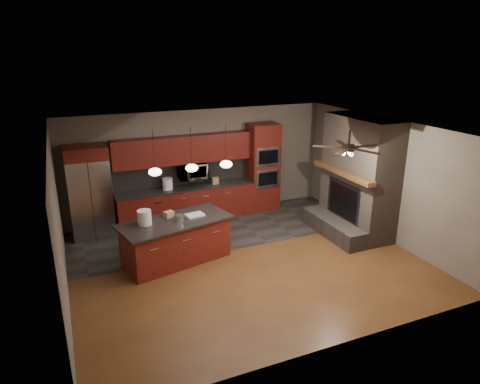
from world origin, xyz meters
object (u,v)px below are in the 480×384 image
microwave (193,171)px  paint_can (178,218)px  refrigerator (90,192)px  white_bucket (144,218)px  kitchen_island (176,241)px  counter_box (215,181)px  oven_tower (263,167)px  counter_bucket (167,184)px  paint_tray (195,215)px  cardboard_box (169,214)px

microwave → paint_can: 2.46m
refrigerator → white_bucket: (0.87, -2.00, -0.02)m
kitchen_island → counter_box: size_ratio=13.64×
oven_tower → counter_bucket: size_ratio=8.28×
counter_bucket → counter_box: size_ratio=1.60×
refrigerator → counter_box: refrigerator is taller
kitchen_island → counter_bucket: counter_bucket is taller
refrigerator → paint_tray: refrigerator is taller
cardboard_box → counter_box: (1.69, 1.82, 0.01)m
oven_tower → microwave: oven_tower is taller
oven_tower → paint_can: 3.69m
refrigerator → white_bucket: 2.18m
paint_tray → counter_bucket: 2.03m
white_bucket → paint_can: (0.67, -0.10, -0.08)m
microwave → counter_box: 0.66m
kitchen_island → counter_box: counter_box is taller
oven_tower → microwave: bearing=178.3°
microwave → paint_tray: bearing=-106.3°
refrigerator → kitchen_island: size_ratio=0.89×
white_bucket → refrigerator: bearing=113.5°
kitchen_island → white_bucket: (-0.61, 0.03, 0.60)m
kitchen_island → cardboard_box: 0.57m
refrigerator → counter_bucket: bearing=2.5°
refrigerator → paint_tray: size_ratio=5.90×
refrigerator → counter_bucket: size_ratio=7.61×
refrigerator → counter_box: size_ratio=12.14×
white_bucket → counter_box: (2.24, 2.03, -0.08)m
paint_tray → counter_bucket: (-0.07, 2.03, 0.11)m
kitchen_island → microwave: bearing=51.0°
paint_tray → paint_can: bearing=-167.5°
kitchen_island → cardboard_box: size_ratio=12.94×
refrigerator → cardboard_box: refrigerator is taller
refrigerator → white_bucket: refrigerator is taller
microwave → counter_box: size_ratio=4.06×
microwave → paint_can: size_ratio=3.65×
microwave → counter_bucket: bearing=-175.8°
paint_can → microwave: bearing=65.9°
kitchen_island → paint_tray: (0.45, 0.09, 0.47)m
microwave → white_bucket: bearing=-128.0°
white_bucket → paint_tray: white_bucket is taller
oven_tower → paint_tray: bearing=-142.0°
paint_tray → counter_bucket: size_ratio=1.29×
paint_can → counter_bucket: (0.32, 2.18, 0.06)m
kitchen_island → paint_tray: size_ratio=6.62×
counter_box → kitchen_island: bearing=-122.7°
white_bucket → counter_box: bearing=42.3°
white_bucket → cardboard_box: size_ratio=1.58×
refrigerator → kitchen_island: refrigerator is taller
refrigerator → microwave: bearing=3.0°
microwave → counter_bucket: (-0.68, -0.05, -0.26)m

